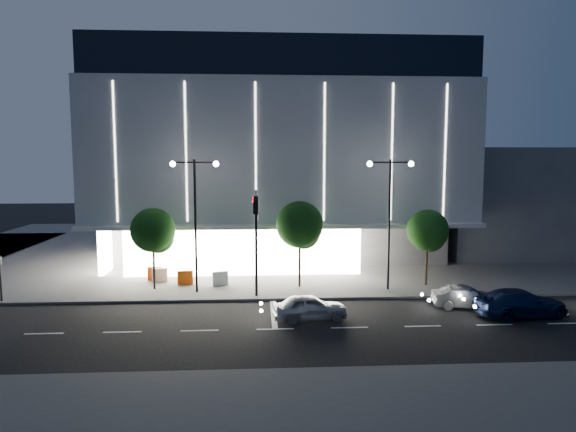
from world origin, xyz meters
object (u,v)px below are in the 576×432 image
(street_lamp_west, at_px, (195,206))
(barrier_c, at_px, (185,278))
(barrier_a, at_px, (155,274))
(barrier_d, at_px, (220,278))
(street_lamp_east, at_px, (390,205))
(traffic_mast, at_px, (256,224))
(car_lead, at_px, (310,307))
(car_second, at_px, (466,297))
(ped_signal_far, at_px, (0,274))
(tree_mid, at_px, (300,227))
(tree_left, at_px, (153,233))
(tree_right, at_px, (428,233))
(car_third, at_px, (520,303))
(barrier_b, at_px, (160,275))

(street_lamp_west, relative_size, barrier_c, 8.18)
(barrier_a, xyz_separation_m, barrier_d, (4.86, -1.80, 0.00))
(street_lamp_east, bearing_deg, barrier_d, 171.86)
(traffic_mast, relative_size, barrier_c, 6.43)
(car_lead, bearing_deg, street_lamp_west, 42.44)
(street_lamp_west, bearing_deg, car_lead, -40.45)
(barrier_d, bearing_deg, car_second, -42.29)
(ped_signal_far, relative_size, tree_mid, 0.49)
(tree_left, height_order, tree_right, tree_left)
(tree_left, bearing_deg, tree_right, -0.00)
(traffic_mast, xyz_separation_m, barrier_c, (-5.04, 4.69, -4.38))
(car_lead, relative_size, car_second, 1.05)
(car_third, bearing_deg, street_lamp_west, 64.60)
(traffic_mast, relative_size, car_lead, 1.68)
(car_third, distance_m, barrier_d, 19.34)
(tree_right, relative_size, car_second, 1.38)
(street_lamp_west, relative_size, barrier_b, 8.18)
(street_lamp_west, height_order, car_second, street_lamp_west)
(ped_signal_far, xyz_separation_m, tree_right, (28.03, 2.52, 2.00))
(ped_signal_far, relative_size, tree_right, 0.54)
(street_lamp_east, relative_size, car_second, 2.25)
(street_lamp_west, height_order, car_lead, street_lamp_west)
(barrier_b, bearing_deg, tree_left, -96.90)
(car_third, height_order, barrier_b, car_third)
(tree_left, distance_m, car_second, 20.68)
(ped_signal_far, bearing_deg, car_lead, -13.25)
(street_lamp_west, height_order, car_third, street_lamp_west)
(barrier_a, bearing_deg, ped_signal_far, -143.29)
(tree_left, bearing_deg, barrier_a, 100.33)
(ped_signal_far, height_order, car_third, ped_signal_far)
(street_lamp_east, bearing_deg, barrier_a, 168.13)
(barrier_a, bearing_deg, tree_mid, -6.37)
(street_lamp_east, xyz_separation_m, barrier_a, (-16.42, 3.45, -5.31))
(tree_left, bearing_deg, street_lamp_east, -3.65)
(tree_left, height_order, tree_mid, tree_mid)
(tree_left, relative_size, car_second, 1.43)
(traffic_mast, xyz_separation_m, tree_mid, (3.03, 3.68, -0.69))
(tree_left, xyz_separation_m, tree_mid, (10.00, 0.00, 0.30))
(car_lead, bearing_deg, car_second, -87.34)
(street_lamp_east, height_order, barrier_a, street_lamp_east)
(ped_signal_far, bearing_deg, barrier_c, 17.86)
(tree_mid, height_order, barrier_b, tree_mid)
(car_lead, height_order, barrier_a, car_lead)
(car_lead, bearing_deg, tree_mid, -7.24)
(barrier_a, bearing_deg, tree_right, -0.39)
(car_second, bearing_deg, tree_right, 15.10)
(car_third, bearing_deg, barrier_c, 60.34)
(tree_right, height_order, barrier_c, tree_right)
(ped_signal_far, height_order, barrier_a, ped_signal_far)
(street_lamp_west, height_order, tree_mid, street_lamp_west)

